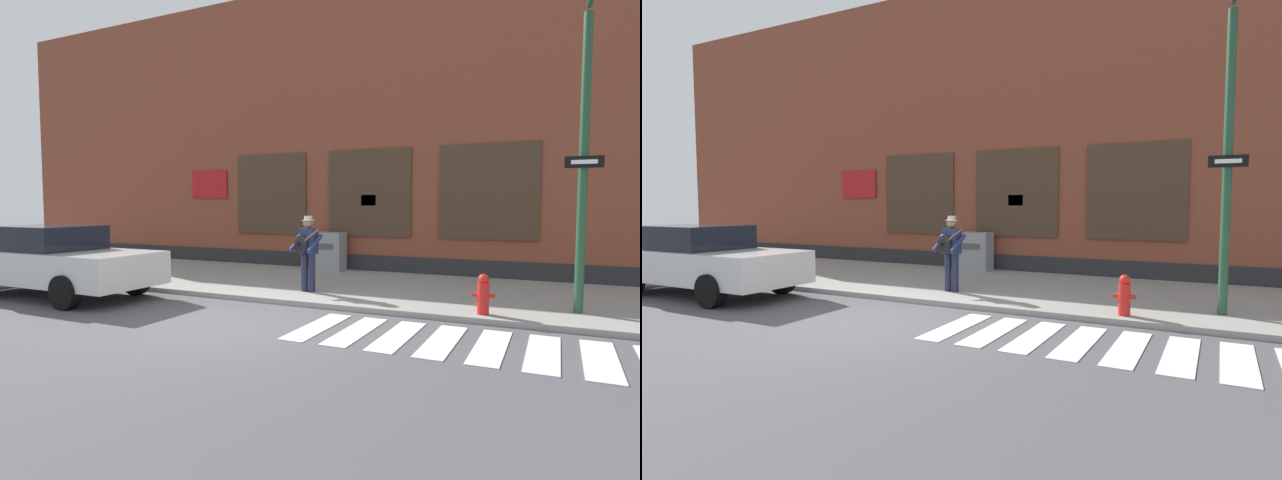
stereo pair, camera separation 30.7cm
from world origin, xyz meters
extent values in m
plane|color=#4C4C51|center=(0.00, 0.00, 0.00)|extent=(160.00, 160.00, 0.00)
cube|color=gray|center=(0.00, 4.22, 0.05)|extent=(28.00, 4.91, 0.11)
cube|color=brown|center=(0.00, 8.68, 4.21)|extent=(28.00, 4.00, 8.41)
cube|color=#28282B|center=(0.00, 6.66, 0.28)|extent=(28.00, 0.04, 0.55)
cube|color=#473323|center=(-3.23, 6.65, 2.31)|extent=(2.45, 0.06, 2.45)
cube|color=black|center=(-3.23, 6.64, 2.31)|extent=(2.33, 0.03, 2.33)
cube|color=#473323|center=(0.00, 6.65, 2.31)|extent=(2.45, 0.06, 2.45)
cube|color=black|center=(0.00, 6.64, 2.31)|extent=(2.33, 0.03, 2.33)
cube|color=#473323|center=(3.23, 6.65, 2.31)|extent=(2.45, 0.06, 2.45)
cube|color=black|center=(3.23, 6.64, 2.31)|extent=(2.33, 0.03, 2.33)
cube|color=red|center=(-5.59, 6.64, 2.66)|extent=(1.40, 0.04, 0.90)
cube|color=yellow|center=(0.00, 6.63, 2.11)|extent=(0.44, 0.02, 0.30)
cube|color=silver|center=(1.40, 0.47, 0.01)|extent=(0.42, 1.90, 0.01)
cube|color=silver|center=(2.07, 0.47, 0.01)|extent=(0.42, 1.90, 0.01)
cube|color=silver|center=(2.74, 0.47, 0.01)|extent=(0.42, 1.90, 0.01)
cube|color=silver|center=(3.41, 0.47, 0.01)|extent=(0.42, 1.90, 0.01)
cube|color=silver|center=(4.08, 0.47, 0.01)|extent=(0.42, 1.90, 0.01)
cube|color=silver|center=(4.75, 0.47, 0.01)|extent=(0.42, 1.90, 0.01)
cube|color=silver|center=(5.42, 0.47, 0.01)|extent=(0.42, 1.90, 0.01)
cube|color=silver|center=(-4.84, 0.49, 0.67)|extent=(4.61, 1.86, 0.68)
cube|color=black|center=(-5.09, 0.50, 1.27)|extent=(1.85, 1.59, 0.52)
cube|color=silver|center=(-2.58, 1.06, 0.74)|extent=(0.06, 0.24, 0.12)
cube|color=red|center=(-7.10, 1.08, 0.74)|extent=(0.06, 0.24, 0.12)
cube|color=silver|center=(-2.58, -0.09, 0.74)|extent=(0.06, 0.24, 0.12)
cylinder|color=black|center=(-3.50, 1.36, 0.33)|extent=(0.66, 0.24, 0.66)
cylinder|color=black|center=(-3.51, -0.38, 0.33)|extent=(0.66, 0.24, 0.66)
cylinder|color=black|center=(-6.17, 1.37, 0.33)|extent=(0.66, 0.24, 0.66)
cylinder|color=#1E233D|center=(0.11, 2.83, 0.52)|extent=(0.15, 0.15, 0.83)
cylinder|color=#1E233D|center=(-0.07, 2.83, 0.52)|extent=(0.15, 0.15, 0.83)
cube|color=navy|center=(0.02, 2.84, 1.21)|extent=(0.41, 0.27, 0.55)
sphere|color=#9E7051|center=(0.02, 2.84, 1.59)|extent=(0.22, 0.22, 0.22)
cylinder|color=beige|center=(0.02, 2.84, 1.65)|extent=(0.28, 0.28, 0.02)
cylinder|color=beige|center=(0.02, 2.84, 1.70)|extent=(0.18, 0.18, 0.09)
cylinder|color=navy|center=(0.24, 2.71, 1.17)|extent=(0.16, 0.52, 0.39)
cylinder|color=navy|center=(-0.23, 2.77, 1.17)|extent=(0.16, 0.52, 0.39)
ellipsoid|color=black|center=(-0.09, 2.67, 1.14)|extent=(0.37, 0.17, 0.44)
cylinder|color=black|center=(-0.09, 2.61, 1.14)|extent=(0.09, 0.02, 0.09)
cylinder|color=brown|center=(0.17, 2.62, 1.32)|extent=(0.47, 0.10, 0.34)
cylinder|color=#234C33|center=(5.23, 2.96, 2.66)|extent=(0.15, 0.15, 5.10)
cube|color=black|center=(5.24, 2.85, 2.71)|extent=(0.60, 0.06, 0.20)
cube|color=white|center=(5.24, 2.83, 2.71)|extent=(0.40, 0.03, 0.07)
cube|color=gray|center=(-1.06, 6.23, 0.65)|extent=(0.90, 0.58, 1.09)
cube|color=#4C4C4C|center=(-1.06, 5.93, 0.81)|extent=(0.54, 0.02, 0.16)
cylinder|color=red|center=(3.75, 2.12, 0.38)|extent=(0.20, 0.20, 0.55)
sphere|color=red|center=(3.75, 2.12, 0.72)|extent=(0.18, 0.18, 0.18)
cylinder|color=red|center=(3.61, 2.12, 0.44)|extent=(0.10, 0.07, 0.07)
cylinder|color=red|center=(3.89, 2.12, 0.44)|extent=(0.10, 0.07, 0.07)
camera|label=1|loc=(4.88, -6.71, 1.98)|focal=28.00mm
camera|label=2|loc=(5.16, -6.58, 1.98)|focal=28.00mm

